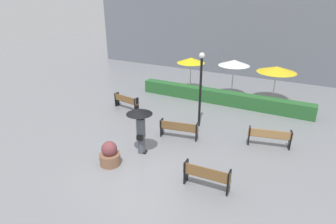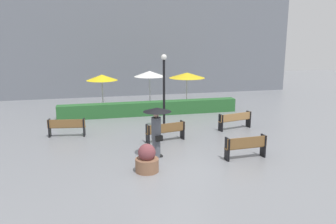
{
  "view_description": "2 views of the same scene",
  "coord_description": "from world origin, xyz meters",
  "px_view_note": "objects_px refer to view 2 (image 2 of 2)",
  "views": [
    {
      "loc": [
        5.61,
        -7.87,
        6.41
      ],
      "look_at": [
        -0.35,
        3.31,
        1.08
      ],
      "focal_mm": 30.25,
      "sensor_mm": 36.0,
      "label": 1
    },
    {
      "loc": [
        -3.06,
        -11.72,
        4.74
      ],
      "look_at": [
        0.99,
        4.97,
        0.91
      ],
      "focal_mm": 37.05,
      "sensor_mm": 36.0,
      "label": 2
    }
  ],
  "objects_px": {
    "bench_far_right": "(235,119)",
    "lamp_post": "(164,85)",
    "pedestrian_with_umbrella": "(157,124)",
    "bench_near_right": "(246,146)",
    "patio_umbrella_yellow": "(102,78)",
    "patio_umbrella_white": "(150,74)",
    "bench_far_left": "(67,126)",
    "planter_pot": "(147,160)",
    "bench_mid_center": "(166,130)",
    "patio_umbrella_yellow_far": "(187,75)"
  },
  "relations": [
    {
      "from": "pedestrian_with_umbrella",
      "to": "planter_pot",
      "type": "height_order",
      "value": "pedestrian_with_umbrella"
    },
    {
      "from": "planter_pot",
      "to": "patio_umbrella_yellow",
      "type": "xyz_separation_m",
      "value": [
        -0.95,
        10.08,
        1.75
      ]
    },
    {
      "from": "lamp_post",
      "to": "patio_umbrella_yellow_far",
      "type": "distance_m",
      "value": 6.09
    },
    {
      "from": "bench_far_left",
      "to": "patio_umbrella_yellow",
      "type": "distance_m",
      "value": 5.57
    },
    {
      "from": "pedestrian_with_umbrella",
      "to": "patio_umbrella_white",
      "type": "relative_size",
      "value": 0.81
    },
    {
      "from": "pedestrian_with_umbrella",
      "to": "bench_far_right",
      "type": "bearing_deg",
      "value": 33.65
    },
    {
      "from": "bench_far_right",
      "to": "pedestrian_with_umbrella",
      "type": "distance_m",
      "value": 5.78
    },
    {
      "from": "bench_near_right",
      "to": "patio_umbrella_white",
      "type": "xyz_separation_m",
      "value": [
        -1.95,
        9.73,
        1.81
      ]
    },
    {
      "from": "bench_near_right",
      "to": "lamp_post",
      "type": "bearing_deg",
      "value": 115.12
    },
    {
      "from": "bench_far_right",
      "to": "lamp_post",
      "type": "distance_m",
      "value": 4.09
    },
    {
      "from": "bench_near_right",
      "to": "patio_umbrella_yellow",
      "type": "distance_m",
      "value": 11.01
    },
    {
      "from": "pedestrian_with_umbrella",
      "to": "lamp_post",
      "type": "height_order",
      "value": "lamp_post"
    },
    {
      "from": "bench_far_left",
      "to": "bench_near_right",
      "type": "bearing_deg",
      "value": -34.68
    },
    {
      "from": "patio_umbrella_yellow",
      "to": "patio_umbrella_white",
      "type": "relative_size",
      "value": 0.94
    },
    {
      "from": "planter_pot",
      "to": "patio_umbrella_white",
      "type": "xyz_separation_m",
      "value": [
        2.03,
        10.11,
        1.9
      ]
    },
    {
      "from": "bench_mid_center",
      "to": "patio_umbrella_yellow",
      "type": "bearing_deg",
      "value": 109.62
    },
    {
      "from": "bench_near_right",
      "to": "patio_umbrella_yellow",
      "type": "relative_size",
      "value": 0.72
    },
    {
      "from": "bench_near_right",
      "to": "patio_umbrella_white",
      "type": "distance_m",
      "value": 10.09
    },
    {
      "from": "patio_umbrella_white",
      "to": "planter_pot",
      "type": "bearing_deg",
      "value": -101.33
    },
    {
      "from": "bench_far_right",
      "to": "pedestrian_with_umbrella",
      "type": "xyz_separation_m",
      "value": [
        -4.76,
        -3.17,
        0.85
      ]
    },
    {
      "from": "bench_near_right",
      "to": "patio_umbrella_yellow",
      "type": "height_order",
      "value": "patio_umbrella_yellow"
    },
    {
      "from": "bench_far_right",
      "to": "lamp_post",
      "type": "xyz_separation_m",
      "value": [
        -3.61,
        0.56,
        1.83
      ]
    },
    {
      "from": "bench_mid_center",
      "to": "patio_umbrella_white",
      "type": "height_order",
      "value": "patio_umbrella_white"
    },
    {
      "from": "bench_far_right",
      "to": "pedestrian_with_umbrella",
      "type": "height_order",
      "value": "pedestrian_with_umbrella"
    },
    {
      "from": "bench_mid_center",
      "to": "patio_umbrella_yellow",
      "type": "xyz_separation_m",
      "value": [
        -2.41,
        6.77,
        1.68
      ]
    },
    {
      "from": "bench_near_right",
      "to": "pedestrian_with_umbrella",
      "type": "height_order",
      "value": "pedestrian_with_umbrella"
    },
    {
      "from": "bench_far_right",
      "to": "planter_pot",
      "type": "bearing_deg",
      "value": -140.24
    },
    {
      "from": "bench_near_right",
      "to": "bench_mid_center",
      "type": "distance_m",
      "value": 3.87
    },
    {
      "from": "planter_pot",
      "to": "patio_umbrella_yellow_far",
      "type": "distance_m",
      "value": 11.54
    },
    {
      "from": "bench_far_left",
      "to": "patio_umbrella_yellow",
      "type": "height_order",
      "value": "patio_umbrella_yellow"
    },
    {
      "from": "bench_mid_center",
      "to": "bench_far_left",
      "type": "bearing_deg",
      "value": 157.26
    },
    {
      "from": "patio_umbrella_yellow",
      "to": "patio_umbrella_white",
      "type": "bearing_deg",
      "value": 0.55
    },
    {
      "from": "bench_near_right",
      "to": "bench_far_right",
      "type": "height_order",
      "value": "bench_near_right"
    },
    {
      "from": "bench_near_right",
      "to": "lamp_post",
      "type": "relative_size",
      "value": 0.44
    },
    {
      "from": "bench_far_left",
      "to": "patio_umbrella_white",
      "type": "xyz_separation_m",
      "value": [
        4.96,
        4.95,
        1.82
      ]
    },
    {
      "from": "bench_far_right",
      "to": "patio_umbrella_yellow_far",
      "type": "height_order",
      "value": "patio_umbrella_yellow_far"
    },
    {
      "from": "patio_umbrella_yellow",
      "to": "patio_umbrella_yellow_far",
      "type": "bearing_deg",
      "value": 3.82
    },
    {
      "from": "bench_mid_center",
      "to": "planter_pot",
      "type": "bearing_deg",
      "value": -113.81
    },
    {
      "from": "bench_mid_center",
      "to": "bench_near_right",
      "type": "bearing_deg",
      "value": -49.44
    },
    {
      "from": "pedestrian_with_umbrella",
      "to": "patio_umbrella_white",
      "type": "height_order",
      "value": "patio_umbrella_white"
    },
    {
      "from": "bench_far_right",
      "to": "patio_umbrella_yellow",
      "type": "xyz_separation_m",
      "value": [
        -6.35,
        5.59,
        1.66
      ]
    },
    {
      "from": "patio_umbrella_yellow",
      "to": "planter_pot",
      "type": "bearing_deg",
      "value": -84.62
    },
    {
      "from": "bench_near_right",
      "to": "patio_umbrella_yellow_far",
      "type": "bearing_deg",
      "value": 86.55
    },
    {
      "from": "bench_far_left",
      "to": "bench_mid_center",
      "type": "relative_size",
      "value": 0.94
    },
    {
      "from": "bench_far_left",
      "to": "lamp_post",
      "type": "distance_m",
      "value": 5.07
    },
    {
      "from": "patio_umbrella_yellow",
      "to": "patio_umbrella_white",
      "type": "height_order",
      "value": "patio_umbrella_white"
    },
    {
      "from": "patio_umbrella_yellow",
      "to": "patio_umbrella_yellow_far",
      "type": "relative_size",
      "value": 1.0
    },
    {
      "from": "bench_far_right",
      "to": "lamp_post",
      "type": "height_order",
      "value": "lamp_post"
    },
    {
      "from": "patio_umbrella_yellow",
      "to": "patio_umbrella_white",
      "type": "xyz_separation_m",
      "value": [
        2.98,
        0.03,
        0.15
      ]
    },
    {
      "from": "planter_pot",
      "to": "patio_umbrella_white",
      "type": "height_order",
      "value": "patio_umbrella_white"
    }
  ]
}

